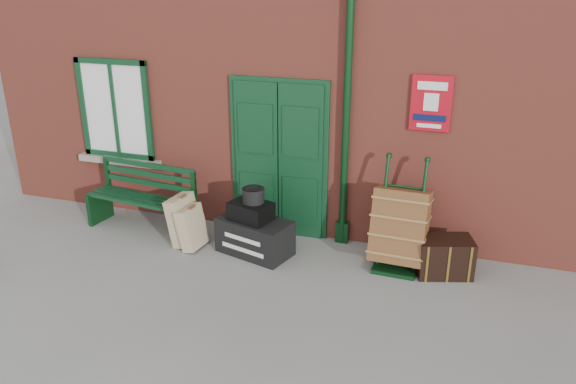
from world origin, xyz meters
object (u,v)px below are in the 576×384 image
at_px(bench, 143,196).
at_px(dark_trunk, 444,256).
at_px(houdini_trunk, 255,236).
at_px(porter_trolley, 400,227).

bearing_deg(bench, dark_trunk, 6.16).
bearing_deg(bench, houdini_trunk, -0.94).
xyz_separation_m(bench, houdini_trunk, (1.84, -0.24, -0.27)).
relative_size(porter_trolley, dark_trunk, 2.09).
distance_m(porter_trolley, dark_trunk, 0.66).
height_order(bench, houdini_trunk, bench).
distance_m(bench, houdini_trunk, 1.88).
xyz_separation_m(houdini_trunk, dark_trunk, (2.47, 0.21, -0.00)).
bearing_deg(porter_trolley, houdini_trunk, -169.48).
relative_size(houdini_trunk, porter_trolley, 0.70).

